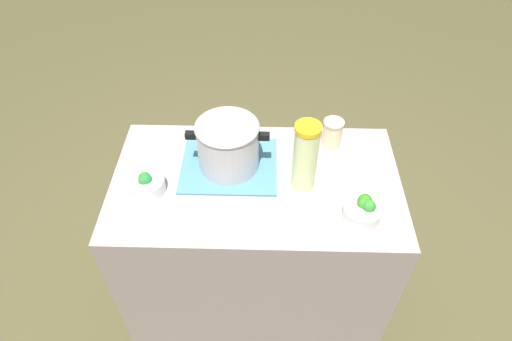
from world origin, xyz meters
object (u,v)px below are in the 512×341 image
(lemonade_pitcher, at_px, (305,157))
(mason_jar, at_px, (332,133))
(broccoli_bowl_center, at_px, (146,184))
(cooking_pot, at_px, (228,145))
(broccoli_bowl_front, at_px, (363,210))

(lemonade_pitcher, distance_m, mason_jar, 0.26)
(lemonade_pitcher, relative_size, broccoli_bowl_center, 2.07)
(cooking_pot, height_order, mason_jar, cooking_pot)
(lemonade_pitcher, relative_size, broccoli_bowl_front, 2.13)
(cooking_pot, xyz_separation_m, broccoli_bowl_center, (-0.28, -0.13, -0.07))
(lemonade_pitcher, xyz_separation_m, broccoli_bowl_front, (0.19, -0.14, -0.10))
(mason_jar, bearing_deg, broccoli_bowl_front, -78.82)
(mason_jar, xyz_separation_m, broccoli_bowl_center, (-0.67, -0.26, -0.02))
(cooking_pot, height_order, broccoli_bowl_front, cooking_pot)
(mason_jar, xyz_separation_m, broccoli_bowl_front, (0.07, -0.36, -0.02))
(mason_jar, distance_m, broccoli_bowl_center, 0.72)
(broccoli_bowl_center, bearing_deg, lemonade_pitcher, 4.20)
(broccoli_bowl_center, bearing_deg, broccoli_bowl_front, -7.49)
(cooking_pot, bearing_deg, broccoli_bowl_center, -155.66)
(mason_jar, relative_size, broccoli_bowl_center, 0.85)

